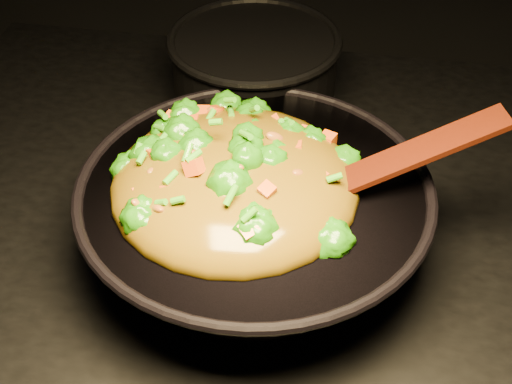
# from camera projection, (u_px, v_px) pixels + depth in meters

# --- Properties ---
(wok) EXTENTS (0.54, 0.54, 0.12)m
(wok) POSITION_uv_depth(u_px,v_px,m) (255.00, 223.00, 0.88)
(wok) COLOR black
(wok) RESTS_ON stovetop
(stir_fry) EXTENTS (0.33, 0.33, 0.10)m
(stir_fry) POSITION_uv_depth(u_px,v_px,m) (234.00, 155.00, 0.81)
(stir_fry) COLOR #257708
(stir_fry) RESTS_ON wok
(spatula) EXTENTS (0.25, 0.12, 0.11)m
(spatula) POSITION_uv_depth(u_px,v_px,m) (395.00, 161.00, 0.81)
(spatula) COLOR #371404
(spatula) RESTS_ON wok
(back_pot) EXTENTS (0.32, 0.32, 0.14)m
(back_pot) POSITION_uv_depth(u_px,v_px,m) (254.00, 77.00, 1.11)
(back_pot) COLOR black
(back_pot) RESTS_ON stovetop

